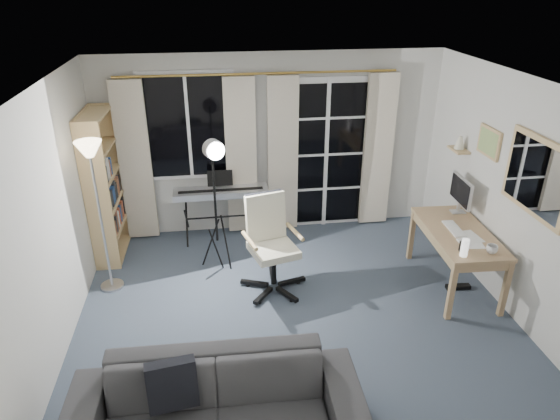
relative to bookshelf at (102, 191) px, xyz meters
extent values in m
cube|color=#35404D|center=(2.12, -1.51, -0.88)|extent=(4.50, 4.00, 0.02)
cube|color=white|center=(1.07, 0.47, 0.63)|extent=(1.20, 0.06, 1.40)
cube|color=black|center=(1.07, 0.44, 0.63)|extent=(1.10, 0.02, 1.30)
cube|color=white|center=(1.07, 0.43, 0.63)|extent=(0.04, 0.03, 1.30)
cube|color=white|center=(2.87, 0.47, 0.15)|extent=(1.32, 0.06, 2.11)
cube|color=black|center=(2.57, 0.44, 0.15)|extent=(0.55, 0.02, 1.95)
cube|color=black|center=(3.17, 0.44, 0.15)|extent=(0.55, 0.02, 1.95)
cube|color=white|center=(2.87, 0.43, 0.15)|extent=(0.05, 0.04, 2.05)
cube|color=white|center=(2.87, 0.43, -0.32)|extent=(1.15, 0.03, 0.03)
cube|color=white|center=(2.87, 0.43, 0.18)|extent=(1.15, 0.03, 0.03)
cube|color=white|center=(2.87, 0.43, 0.68)|extent=(1.15, 0.03, 0.03)
cylinder|color=gold|center=(1.97, 0.39, 1.28)|extent=(3.50, 0.03, 0.03)
cube|color=beige|center=(0.37, 0.37, 0.21)|extent=(0.40, 0.07, 2.10)
cube|color=beige|center=(1.72, 0.37, 0.21)|extent=(0.40, 0.07, 2.10)
cube|color=beige|center=(2.27, 0.37, 0.21)|extent=(0.40, 0.07, 2.10)
cube|color=beige|center=(3.57, 0.37, 0.21)|extent=(0.40, 0.07, 2.10)
cube|color=tan|center=(0.03, -0.40, 0.05)|extent=(0.29, 0.03, 1.84)
cube|color=tan|center=(0.04, 0.43, 0.05)|extent=(0.29, 0.03, 1.84)
cube|color=tan|center=(-0.10, 0.02, 0.05)|extent=(0.04, 0.83, 1.84)
cube|color=tan|center=(0.03, 0.02, -0.85)|extent=(0.31, 0.83, 0.02)
cube|color=tan|center=(0.03, 0.02, -0.50)|extent=(0.31, 0.83, 0.02)
cube|color=tan|center=(0.03, 0.02, -0.16)|extent=(0.31, 0.83, 0.02)
cube|color=tan|center=(0.03, 0.02, 0.19)|extent=(0.31, 0.83, 0.02)
cube|color=tan|center=(0.03, 0.02, 0.54)|extent=(0.31, 0.83, 0.02)
cube|color=tan|center=(0.03, 0.02, 0.94)|extent=(0.31, 0.83, 0.02)
cube|color=white|center=(0.04, -0.33, -0.37)|extent=(0.21, 0.06, 0.24)
cube|color=#9B5B40|center=(0.05, -0.23, -0.40)|extent=(0.21, 0.04, 0.19)
cube|color=#2F2F2F|center=(0.05, -0.16, -0.39)|extent=(0.21, 0.04, 0.21)
cube|color=#9B5B40|center=(0.05, -0.09, -0.36)|extent=(0.21, 0.04, 0.27)
cube|color=white|center=(0.05, -0.02, -0.39)|extent=(0.21, 0.05, 0.21)
cube|color=#BF5436|center=(0.05, 0.07, -0.38)|extent=(0.21, 0.04, 0.22)
cube|color=#2C4B84|center=(0.05, 0.14, -0.38)|extent=(0.21, 0.05, 0.22)
cube|color=#9B5B40|center=(0.05, 0.22, -0.39)|extent=(0.21, 0.03, 0.21)
cube|color=#BF5436|center=(0.06, 0.28, -0.38)|extent=(0.21, 0.05, 0.22)
cube|color=#2F2F2F|center=(0.06, 0.37, -0.37)|extent=(0.21, 0.03, 0.24)
cube|color=#2C4B84|center=(0.04, -0.33, -0.02)|extent=(0.21, 0.03, 0.25)
cube|color=#2F2F2F|center=(0.05, -0.26, -0.02)|extent=(0.21, 0.06, 0.25)
cube|color=#2F2F2F|center=(0.05, -0.17, -0.04)|extent=(0.21, 0.04, 0.21)
cube|color=#2C4B84|center=(0.05, -0.10, -0.04)|extent=(0.21, 0.03, 0.20)
cube|color=#2C4B84|center=(0.05, -0.03, -0.04)|extent=(0.21, 0.04, 0.21)
cube|color=#2F2F2F|center=(0.05, 0.04, -0.02)|extent=(0.21, 0.03, 0.25)
cube|color=#2F2F2F|center=(0.05, 0.10, -0.04)|extent=(0.21, 0.05, 0.20)
cube|color=#B77244|center=(0.05, 0.18, -0.04)|extent=(0.21, 0.04, 0.21)
cube|color=#9B5B40|center=(0.06, 0.26, -0.03)|extent=(0.21, 0.03, 0.22)
cube|color=#2F2F2F|center=(0.06, 0.32, -0.04)|extent=(0.21, 0.03, 0.21)
cube|color=#BF5436|center=(0.04, -0.33, 0.34)|extent=(0.21, 0.04, 0.26)
cube|color=#2F2F2F|center=(0.05, -0.25, 0.31)|extent=(0.21, 0.03, 0.20)
cube|color=white|center=(0.05, -0.19, 0.34)|extent=(0.21, 0.03, 0.28)
cube|color=white|center=(0.05, -0.13, 0.33)|extent=(0.21, 0.04, 0.25)
cube|color=#9B5B40|center=(0.05, -0.06, 0.31)|extent=(0.21, 0.03, 0.20)
cube|color=#2C4B84|center=(0.05, 0.01, 0.31)|extent=(0.21, 0.04, 0.21)
cylinder|color=#B2B2B7|center=(0.13, -0.79, -0.86)|extent=(0.34, 0.34, 0.03)
cylinder|color=#B2B2B7|center=(0.13, -0.79, -0.04)|extent=(0.04, 0.04, 1.61)
cone|color=#FFE5B2|center=(0.13, -0.79, 0.79)|extent=(0.36, 0.36, 0.17)
cylinder|color=black|center=(0.96, 0.19, -0.54)|extent=(0.03, 0.59, 0.53)
cylinder|color=black|center=(0.96, 0.19, -0.54)|extent=(0.03, 0.59, 0.53)
cylinder|color=black|center=(1.90, 0.20, -0.54)|extent=(0.03, 0.59, 0.53)
cylinder|color=black|center=(1.90, 0.20, -0.54)|extent=(0.03, 0.59, 0.53)
cylinder|color=black|center=(1.43, 0.19, -0.54)|extent=(0.94, 0.03, 0.02)
cube|color=silver|center=(1.43, 0.19, -0.19)|extent=(1.22, 0.32, 0.08)
cube|color=white|center=(1.43, 0.12, -0.16)|extent=(1.13, 0.14, 0.01)
cube|color=black|center=(1.43, 0.15, -0.15)|extent=(1.09, 0.09, 0.01)
cube|color=black|center=(1.43, 0.28, -0.03)|extent=(0.33, 0.07, 0.20)
cylinder|color=black|center=(1.46, -0.49, -0.57)|extent=(0.12, 0.25, 0.67)
cylinder|color=black|center=(1.27, -0.47, -0.57)|extent=(0.26, 0.06, 0.67)
cylinder|color=black|center=(1.34, -0.64, -0.57)|extent=(0.17, 0.22, 0.67)
cylinder|color=black|center=(1.35, -0.53, 0.08)|extent=(0.04, 0.04, 1.16)
cylinder|color=silver|center=(1.37, -0.58, 0.65)|extent=(0.25, 0.20, 0.22)
cylinder|color=white|center=(1.40, -0.65, 0.65)|extent=(0.18, 0.09, 0.19)
cube|color=black|center=(2.18, -1.03, -0.83)|extent=(0.33, 0.14, 0.04)
cylinder|color=black|center=(2.26, -1.01, -0.85)|extent=(0.06, 0.06, 0.05)
cube|color=black|center=(1.97, -0.87, -0.83)|extent=(0.07, 0.33, 0.04)
cylinder|color=black|center=(1.97, -0.79, -0.85)|extent=(0.06, 0.06, 0.05)
cube|color=black|center=(1.75, -1.01, -0.83)|extent=(0.33, 0.16, 0.04)
cylinder|color=black|center=(1.67, -0.98, -0.85)|extent=(0.06, 0.06, 0.05)
cube|color=black|center=(1.82, -1.27, -0.83)|extent=(0.25, 0.29, 0.04)
cylinder|color=black|center=(1.77, -1.33, -0.85)|extent=(0.06, 0.06, 0.05)
cube|color=black|center=(2.08, -1.28, -0.83)|extent=(0.22, 0.30, 0.04)
cylinder|color=black|center=(2.13, -1.35, -0.85)|extent=(0.06, 0.06, 0.05)
cylinder|color=black|center=(1.96, -1.09, -0.59)|extent=(0.08, 0.08, 0.41)
cube|color=beige|center=(1.96, -1.09, -0.36)|extent=(0.58, 0.58, 0.08)
cube|color=beige|center=(1.90, -0.88, -0.05)|extent=(0.47, 0.24, 0.54)
cube|color=black|center=(1.89, -0.84, -0.03)|extent=(0.44, 0.21, 0.50)
cylinder|color=tan|center=(1.70, -1.14, -0.20)|extent=(0.15, 0.41, 0.05)
cylinder|color=tan|center=(2.21, -1.00, -0.20)|extent=(0.15, 0.41, 0.05)
cube|color=#AC7D58|center=(4.00, -1.27, -0.20)|extent=(0.71, 1.33, 0.04)
cube|color=#AC7D58|center=(4.00, -1.27, -0.26)|extent=(0.67, 1.29, 0.09)
cube|color=#AC7D58|center=(3.69, -1.87, -0.54)|extent=(0.06, 0.06, 0.66)
cube|color=#AC7D58|center=(4.26, -1.89, -0.54)|extent=(0.06, 0.06, 0.66)
cube|color=#AC7D58|center=(3.74, -0.65, -0.54)|extent=(0.06, 0.06, 0.66)
cube|color=#AC7D58|center=(4.32, -0.67, -0.54)|extent=(0.06, 0.06, 0.66)
cube|color=silver|center=(4.20, -0.82, -0.17)|extent=(0.17, 0.12, 0.01)
cube|color=silver|center=(4.20, -0.82, -0.05)|extent=(0.04, 0.03, 0.20)
cube|color=silver|center=(4.20, -0.82, 0.10)|extent=(0.05, 0.50, 0.32)
cube|color=black|center=(4.18, -0.82, 0.10)|extent=(0.03, 0.46, 0.28)
cube|color=white|center=(3.96, -1.23, -0.17)|extent=(0.15, 0.39, 0.02)
cube|color=white|center=(3.90, -1.51, -0.17)|extent=(0.06, 0.10, 0.02)
cube|color=white|center=(4.05, -1.42, -0.17)|extent=(0.23, 0.30, 0.01)
cube|color=white|center=(4.01, -1.60, -0.18)|extent=(0.21, 0.16, 0.00)
cube|color=black|center=(3.82, -1.69, -0.12)|extent=(0.05, 0.04, 0.11)
cylinder|color=white|center=(3.80, -1.78, -0.08)|extent=(0.08, 0.08, 0.19)
cube|color=black|center=(4.05, -1.37, -0.85)|extent=(0.28, 0.09, 0.05)
imported|color=silver|center=(4.10, -1.77, -0.12)|extent=(0.12, 0.09, 0.11)
cube|color=tan|center=(4.35, -1.86, 0.68)|extent=(0.04, 0.94, 0.74)
cube|color=white|center=(4.33, -1.86, 0.68)|extent=(0.01, 0.84, 0.64)
cube|color=tan|center=(4.35, -0.96, 0.73)|extent=(0.03, 0.42, 0.32)
cube|color=#55AB78|center=(4.34, -0.96, 0.73)|extent=(0.00, 0.36, 0.26)
cube|color=tan|center=(4.28, -0.46, 0.48)|extent=(0.16, 0.30, 0.02)
cone|color=beige|center=(4.28, -0.46, 0.57)|extent=(0.12, 0.12, 0.15)
imported|color=#343437|center=(1.28, -3.06, -0.44)|extent=(2.21, 0.69, 0.86)
cube|color=black|center=(0.97, -2.95, -0.37)|extent=(0.40, 0.25, 0.39)
camera|label=1|loc=(1.38, -5.81, 2.40)|focal=32.00mm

